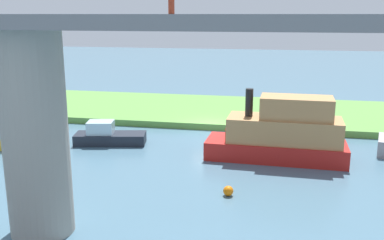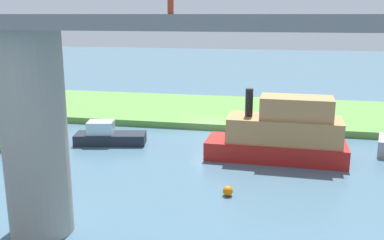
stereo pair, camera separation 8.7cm
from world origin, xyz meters
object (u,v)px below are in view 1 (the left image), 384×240
object	(u,v)px
mooring_post	(288,120)
bridge_pylon	(35,135)
houseboat_blue	(18,140)
marker_buoy	(228,191)
skiff_small	(281,134)
person_on_bank	(268,111)
riverboat_paddlewheel	(108,136)
motorboat_white	(301,133)

from	to	relation	value
mooring_post	bridge_pylon	bearing A→B (deg)	61.18
houseboat_blue	marker_buoy	distance (m)	15.35
mooring_post	skiff_small	size ratio (longest dim) A/B	0.09
person_on_bank	riverboat_paddlewheel	xyz separation A→B (m)	(10.51, 7.22, -0.64)
bridge_pylon	houseboat_blue	distance (m)	13.06
riverboat_paddlewheel	marker_buoy	size ratio (longest dim) A/B	9.95
houseboat_blue	bridge_pylon	bearing A→B (deg)	126.79
houseboat_blue	motorboat_white	xyz separation A→B (m)	(-18.34, -5.36, 0.02)
bridge_pylon	houseboat_blue	world-z (taller)	bridge_pylon
mooring_post	skiff_small	world-z (taller)	skiff_small
skiff_small	houseboat_blue	world-z (taller)	skiff_small
marker_buoy	person_on_bank	bearing A→B (deg)	-95.73
marker_buoy	riverboat_paddlewheel	bearing A→B (deg)	-38.16
bridge_pylon	skiff_small	distance (m)	14.81
bridge_pylon	person_on_bank	distance (m)	21.31
motorboat_white	marker_buoy	bearing A→B (deg)	69.74
houseboat_blue	marker_buoy	size ratio (longest dim) A/B	9.22
bridge_pylon	motorboat_white	size ratio (longest dim) A/B	1.64
person_on_bank	mooring_post	distance (m)	2.07
houseboat_blue	mooring_post	bearing A→B (deg)	-155.60
mooring_post	riverboat_paddlewheel	xyz separation A→B (m)	(11.99, 5.82, -0.32)
houseboat_blue	marker_buoy	bearing A→B (deg)	160.82
person_on_bank	marker_buoy	bearing A→B (deg)	84.27
skiff_small	marker_buoy	bearing A→B (deg)	68.46
bridge_pylon	person_on_bank	xyz separation A→B (m)	(-8.41, -19.38, -2.85)
skiff_small	bridge_pylon	bearing A→B (deg)	49.95
houseboat_blue	motorboat_white	bearing A→B (deg)	-163.70
houseboat_blue	motorboat_white	size ratio (longest dim) A/B	0.93
skiff_small	mooring_post	bearing A→B (deg)	-94.18
motorboat_white	marker_buoy	distance (m)	11.10
mooring_post	houseboat_blue	distance (m)	19.13
bridge_pylon	houseboat_blue	bearing A→B (deg)	-53.21
houseboat_blue	riverboat_paddlewheel	world-z (taller)	riverboat_paddlewheel
houseboat_blue	skiff_small	bearing A→B (deg)	-176.27
bridge_pylon	person_on_bank	world-z (taller)	bridge_pylon
mooring_post	marker_buoy	world-z (taller)	mooring_post
person_on_bank	marker_buoy	distance (m)	14.45
mooring_post	motorboat_white	world-z (taller)	motorboat_white
person_on_bank	skiff_small	size ratio (longest dim) A/B	0.17
bridge_pylon	motorboat_white	distance (m)	19.16
person_on_bank	houseboat_blue	world-z (taller)	person_on_bank
bridge_pylon	skiff_small	bearing A→B (deg)	-130.05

